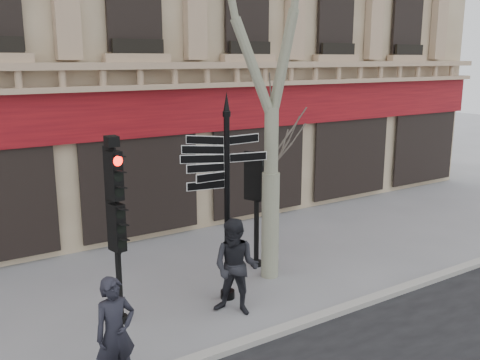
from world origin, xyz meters
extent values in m
plane|color=slate|center=(0.00, 0.00, 0.00)|extent=(80.00, 80.00, 0.00)
cube|color=gray|center=(0.00, -1.40, 0.06)|extent=(80.00, 0.25, 0.12)
cube|color=#5A0911|center=(0.00, 4.88, 3.60)|extent=(28.00, 0.25, 1.30)
cube|color=tan|center=(0.00, 4.65, 4.57)|extent=(28.00, 0.35, 0.74)
cylinder|color=black|center=(0.03, 0.45, 1.95)|extent=(0.12, 0.12, 3.90)
cylinder|color=black|center=(0.03, 0.45, 0.09)|extent=(0.30, 0.30, 0.17)
cone|color=black|center=(0.03, 0.45, 4.21)|extent=(0.13, 0.13, 0.39)
cylinder|color=black|center=(-2.28, 0.68, 1.69)|extent=(0.12, 0.12, 3.37)
cylinder|color=black|center=(-2.28, 0.68, 0.07)|extent=(0.25, 0.25, 0.13)
cube|color=black|center=(-2.28, 0.68, 1.95)|extent=(0.45, 0.36, 0.92)
cube|color=black|center=(-2.28, 0.68, 2.94)|extent=(0.45, 0.36, 0.92)
sphere|color=#FF0C05|center=(-2.28, 0.68, 3.19)|extent=(0.19, 0.19, 0.19)
cube|color=black|center=(-2.28, 0.68, 3.57)|extent=(0.26, 0.31, 0.19)
cylinder|color=black|center=(1.60, 1.61, 1.40)|extent=(0.13, 0.13, 2.81)
cylinder|color=black|center=(1.60, 1.61, 0.08)|extent=(0.29, 0.29, 0.16)
cube|color=black|center=(1.60, 1.61, 2.27)|extent=(0.57, 0.49, 1.07)
cylinder|color=gray|center=(1.50, 0.92, 1.25)|extent=(0.41, 0.41, 2.50)
cylinder|color=gray|center=(1.50, 0.92, 3.18)|extent=(0.32, 0.32, 1.59)
imported|color=black|center=(-3.09, -1.30, 0.91)|extent=(0.70, 0.49, 1.82)
imported|color=black|center=(-0.18, -0.22, 0.98)|extent=(1.19, 1.21, 1.97)
camera|label=1|loc=(-5.59, -8.60, 5.03)|focal=40.00mm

